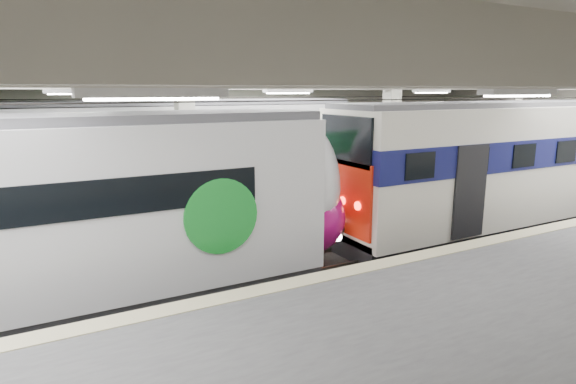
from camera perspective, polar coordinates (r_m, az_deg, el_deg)
station_hall at (r=12.15m, az=8.52°, el=3.65°), size 36.00×24.00×5.75m
modern_emu at (r=11.75m, az=-20.93°, el=-2.51°), size 13.87×2.86×4.47m
older_rer at (r=18.94m, az=24.14°, el=3.12°), size 13.98×3.08×4.59m
far_train at (r=17.42m, az=-15.95°, el=3.01°), size 14.73×3.51×4.65m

